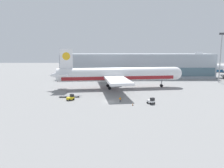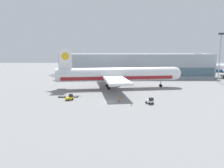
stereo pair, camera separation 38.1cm
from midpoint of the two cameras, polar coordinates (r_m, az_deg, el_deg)
name	(u,v)px [view 1 (the left image)]	position (r m, az deg, el deg)	size (l,w,h in m)	color
ground_plane	(109,102)	(71.03, -1.04, -4.62)	(400.00, 400.00, 0.00)	gray
terminal_building	(136,65)	(134.52, 6.23, 4.86)	(90.00, 18.20, 14.00)	#9EA8B2
light_mast	(220,54)	(123.77, 26.37, 7.00)	(2.80, 0.50, 24.89)	#9EA0A5
airplane_main	(116,75)	(94.39, 0.97, 2.41)	(57.88, 48.65, 17.00)	white
baggage_tug_foreground	(151,101)	(69.14, 10.00, -4.40)	(2.58, 2.82, 2.00)	silver
baggage_tug_mid	(70,98)	(74.23, -10.93, -3.49)	(2.75, 2.72, 2.00)	yellow
baggage_dolly_lead	(63,96)	(79.11, -12.79, -3.14)	(3.72, 1.58, 0.48)	#56565B
baggage_dolly_second	(76,96)	(78.64, -9.64, -3.11)	(3.72, 1.58, 0.48)	#56565B
ground_crew_near	(120,99)	(70.29, 1.91, -3.96)	(0.56, 0.29, 1.67)	black
traffic_cone_near	(132,104)	(66.50, 5.20, -5.28)	(0.40, 0.40, 0.77)	black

